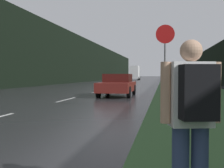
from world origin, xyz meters
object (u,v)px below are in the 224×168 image
object	(u,v)px
delivery_truck	(135,73)
car_passing_near	(118,85)
stop_sign	(165,58)
hitchhiker_with_backpack	(192,115)

from	to	relation	value
delivery_truck	car_passing_near	bearing A→B (deg)	-85.40
stop_sign	hitchhiker_with_backpack	bearing A→B (deg)	-88.57
hitchhiker_with_backpack	delivery_truck	bearing A→B (deg)	82.10
stop_sign	car_passing_near	size ratio (longest dim) A/B	0.69
stop_sign	delivery_truck	distance (m)	63.75
car_passing_near	delivery_truck	bearing A→B (deg)	-85.40
stop_sign	hitchhiker_with_backpack	size ratio (longest dim) A/B	1.92
stop_sign	hitchhiker_with_backpack	xyz separation A→B (m)	(0.20, -7.90, -0.99)
hitchhiker_with_backpack	car_passing_near	distance (m)	15.08
hitchhiker_with_backpack	delivery_truck	distance (m)	71.62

